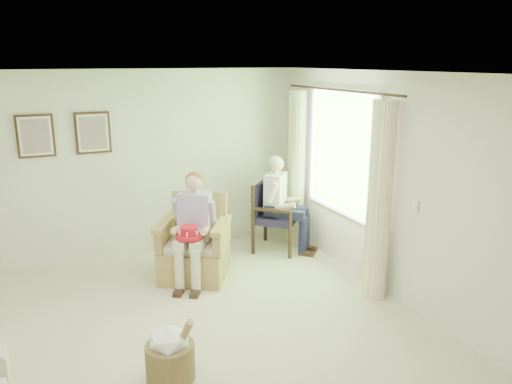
# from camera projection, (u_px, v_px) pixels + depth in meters

# --- Properties ---
(floor) EXTENTS (5.50, 5.50, 0.00)m
(floor) POSITION_uv_depth(u_px,v_px,m) (190.00, 349.00, 4.83)
(floor) COLOR beige
(floor) RESTS_ON ground
(back_wall) EXTENTS (5.00, 0.04, 2.60)m
(back_wall) POSITION_uv_depth(u_px,v_px,m) (129.00, 165.00, 6.93)
(back_wall) COLOR silver
(back_wall) RESTS_ON ground
(right_wall) EXTENTS (0.04, 5.50, 2.60)m
(right_wall) POSITION_uv_depth(u_px,v_px,m) (405.00, 192.00, 5.49)
(right_wall) COLOR silver
(right_wall) RESTS_ON ground
(ceiling) EXTENTS (5.00, 5.50, 0.02)m
(ceiling) POSITION_uv_depth(u_px,v_px,m) (180.00, 74.00, 4.17)
(ceiling) COLOR white
(ceiling) RESTS_ON back_wall
(window) EXTENTS (0.13, 2.50, 1.63)m
(window) POSITION_uv_depth(u_px,v_px,m) (342.00, 150.00, 6.46)
(window) COLOR #2D6B23
(window) RESTS_ON right_wall
(curtain_left) EXTENTS (0.34, 0.34, 2.30)m
(curtain_left) POSITION_uv_depth(u_px,v_px,m) (379.00, 202.00, 5.65)
(curtain_left) COLOR #EFE9BB
(curtain_left) RESTS_ON ground
(curtain_right) EXTENTS (0.34, 0.34, 2.30)m
(curtain_right) POSITION_uv_depth(u_px,v_px,m) (296.00, 169.00, 7.38)
(curtain_right) COLOR #EFE9BB
(curtain_right) RESTS_ON ground
(framed_print_left) EXTENTS (0.45, 0.05, 0.55)m
(framed_print_left) POSITION_uv_depth(u_px,v_px,m) (36.00, 136.00, 6.32)
(framed_print_left) COLOR #382114
(framed_print_left) RESTS_ON back_wall
(framed_print_right) EXTENTS (0.45, 0.05, 0.55)m
(framed_print_right) POSITION_uv_depth(u_px,v_px,m) (93.00, 133.00, 6.59)
(framed_print_right) COLOR #382114
(framed_print_right) RESTS_ON back_wall
(wicker_armchair) EXTENTS (0.82, 0.81, 1.05)m
(wicker_armchair) POSITION_uv_depth(u_px,v_px,m) (194.00, 252.00, 6.39)
(wicker_armchair) COLOR tan
(wicker_armchair) RESTS_ON ground
(wood_armchair) EXTENTS (0.64, 0.60, 0.98)m
(wood_armchair) POSITION_uv_depth(u_px,v_px,m) (275.00, 212.00, 7.34)
(wood_armchair) COLOR black
(wood_armchair) RESTS_ON ground
(person_wicker) EXTENTS (0.40, 0.62, 1.36)m
(person_wicker) POSITION_uv_depth(u_px,v_px,m) (196.00, 221.00, 6.15)
(person_wicker) COLOR beige
(person_wicker) RESTS_ON ground
(person_dark) EXTENTS (0.40, 0.63, 1.37)m
(person_dark) POSITION_uv_depth(u_px,v_px,m) (280.00, 198.00, 7.12)
(person_dark) COLOR #1B1938
(person_dark) RESTS_ON ground
(red_hat) EXTENTS (0.33, 0.33, 0.14)m
(red_hat) POSITION_uv_depth(u_px,v_px,m) (189.00, 233.00, 5.97)
(red_hat) COLOR #B31122
(red_hat) RESTS_ON person_wicker
(hatbox) EXTENTS (0.44, 0.44, 0.63)m
(hatbox) POSITION_uv_depth(u_px,v_px,m) (170.00, 354.00, 4.32)
(hatbox) COLOR #9D7F55
(hatbox) RESTS_ON ground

